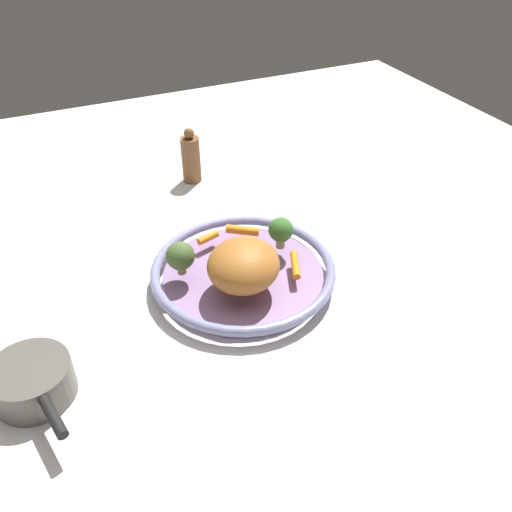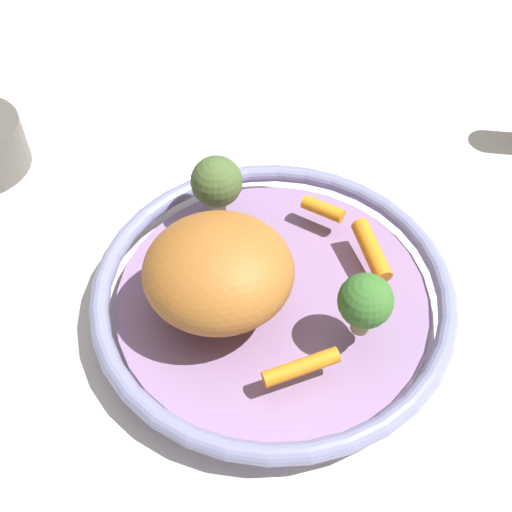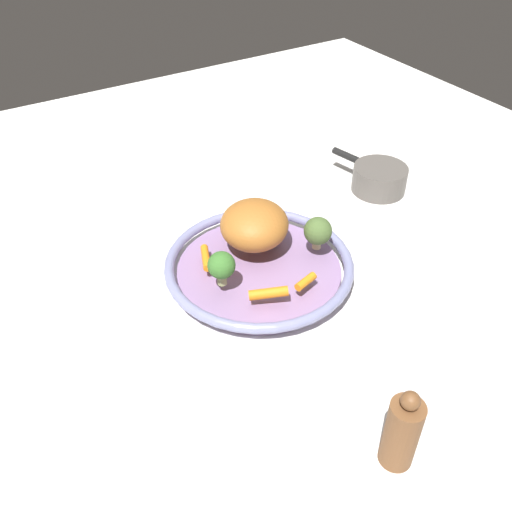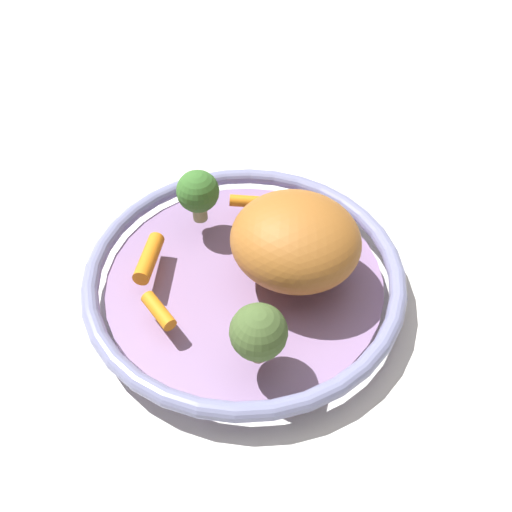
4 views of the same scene
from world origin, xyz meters
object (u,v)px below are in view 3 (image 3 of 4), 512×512
(baby_carrot_near_rim, at_px, (269,293))
(pepper_mill, at_px, (402,432))
(serving_bowl, at_px, (259,267))
(broccoli_floret_edge, at_px, (318,231))
(baby_carrot_left, at_px, (306,282))
(saucepan, at_px, (379,178))
(baby_carrot_right, at_px, (206,258))
(broccoli_floret_mid, at_px, (221,266))
(roast_chicken_piece, at_px, (254,225))

(baby_carrot_near_rim, distance_m, pepper_mill, 0.32)
(serving_bowl, height_order, broccoli_floret_edge, broccoli_floret_edge)
(baby_carrot_left, distance_m, saucepan, 0.42)
(broccoli_floret_edge, bearing_deg, baby_carrot_right, -110.81)
(baby_carrot_left, height_order, pepper_mill, pepper_mill)
(broccoli_floret_edge, bearing_deg, serving_bowl, -103.18)
(baby_carrot_near_rim, height_order, pepper_mill, pepper_mill)
(baby_carrot_right, xyz_separation_m, broccoli_floret_edge, (0.07, 0.19, 0.03))
(serving_bowl, height_order, baby_carrot_left, baby_carrot_left)
(baby_carrot_left, bearing_deg, baby_carrot_near_rim, -95.80)
(broccoli_floret_edge, bearing_deg, broccoli_floret_mid, -91.13)
(broccoli_floret_mid, bearing_deg, baby_carrot_right, 176.33)
(baby_carrot_right, bearing_deg, saucepan, 98.05)
(pepper_mill, bearing_deg, serving_bowl, 174.16)
(broccoli_floret_edge, height_order, pepper_mill, pepper_mill)
(baby_carrot_right, distance_m, pepper_mill, 0.46)
(baby_carrot_left, distance_m, pepper_mill, 0.32)
(broccoli_floret_mid, xyz_separation_m, saucepan, (-0.14, 0.48, -0.05))
(baby_carrot_right, xyz_separation_m, saucepan, (-0.07, 0.47, -0.02))
(broccoli_floret_mid, relative_size, broccoli_floret_edge, 1.00)
(serving_bowl, relative_size, baby_carrot_near_rim, 5.24)
(baby_carrot_left, distance_m, broccoli_floret_mid, 0.15)
(baby_carrot_right, relative_size, baby_carrot_left, 1.51)
(broccoli_floret_edge, distance_m, saucepan, 0.32)
(roast_chicken_piece, xyz_separation_m, broccoli_floret_edge, (0.07, 0.09, -0.00))
(saucepan, bearing_deg, serving_bowl, -73.56)
(serving_bowl, relative_size, saucepan, 1.79)
(broccoli_floret_mid, bearing_deg, roast_chicken_piece, 123.09)
(broccoli_floret_mid, distance_m, pepper_mill, 0.39)
(baby_carrot_left, bearing_deg, broccoli_floret_edge, 133.45)
(broccoli_floret_mid, height_order, saucepan, broccoli_floret_mid)
(serving_bowl, height_order, roast_chicken_piece, roast_chicken_piece)
(pepper_mill, bearing_deg, broccoli_floret_edge, 158.45)
(broccoli_floret_mid, relative_size, pepper_mill, 0.47)
(serving_bowl, xyz_separation_m, broccoli_floret_mid, (0.02, -0.09, 0.06))
(broccoli_floret_mid, height_order, broccoli_floret_edge, same)
(roast_chicken_piece, bearing_deg, pepper_mill, -7.67)
(roast_chicken_piece, height_order, baby_carrot_left, roast_chicken_piece)
(broccoli_floret_mid, height_order, pepper_mill, pepper_mill)
(baby_carrot_right, distance_m, broccoli_floret_mid, 0.08)
(broccoli_floret_mid, bearing_deg, broccoli_floret_edge, 88.87)
(broccoli_floret_edge, xyz_separation_m, pepper_mill, (0.39, -0.15, -0.02))
(pepper_mill, bearing_deg, roast_chicken_piece, 172.33)
(baby_carrot_near_rim, bearing_deg, baby_carrot_right, -162.44)
(roast_chicken_piece, xyz_separation_m, pepper_mill, (0.46, -0.06, -0.02))
(roast_chicken_piece, distance_m, baby_carrot_right, 0.11)
(baby_carrot_left, xyz_separation_m, broccoli_floret_mid, (-0.08, -0.12, 0.03))
(roast_chicken_piece, relative_size, broccoli_floret_edge, 2.08)
(broccoli_floret_mid, bearing_deg, baby_carrot_left, 56.92)
(serving_bowl, relative_size, baby_carrot_right, 5.17)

